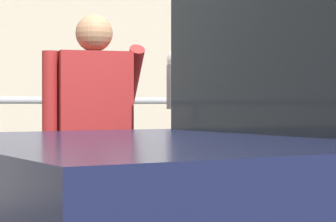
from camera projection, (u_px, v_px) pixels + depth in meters
parking_meter at (181, 110)px, 4.22m from camera, size 0.17×0.19×1.44m
pedestrian_at_meter at (94, 136)px, 4.01m from camera, size 0.67×0.47×1.60m
background_railing at (50, 137)px, 5.70m from camera, size 24.06×0.06×1.15m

